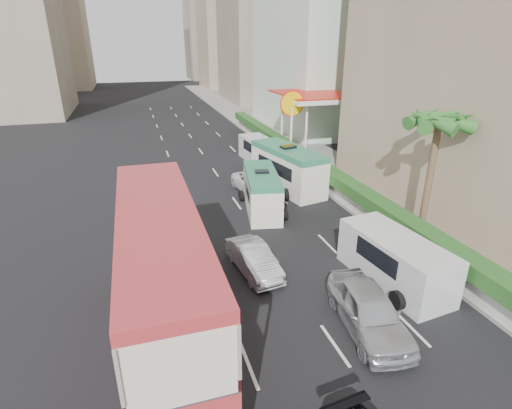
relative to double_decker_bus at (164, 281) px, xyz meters
name	(u,v)px	position (x,y,z in m)	size (l,w,h in m)	color
ground_plane	(320,310)	(6.00, 0.00, -2.53)	(200.00, 200.00, 0.00)	black
double_decker_bus	(164,281)	(0.00, 0.00, 0.00)	(2.50, 11.00, 5.06)	#BC3036
car_silver_lane_a	(254,271)	(4.25, 3.56, -2.53)	(1.40, 4.00, 1.32)	silver
car_silver_lane_b	(366,328)	(7.17, -1.52, -2.53)	(1.94, 4.81, 1.64)	silver
van_asset	(256,193)	(7.40, 13.42, -2.53)	(2.27, 4.92, 1.37)	silver
minibus_near	(262,191)	(6.86, 10.46, -1.28)	(1.88, 5.63, 2.50)	silver
minibus_far	(288,168)	(9.87, 13.75, -1.03)	(2.26, 6.78, 3.01)	silver
panel_van_near	(395,260)	(9.96, 0.93, -1.44)	(2.18, 5.44, 2.18)	silver
panel_van_far	(259,150)	(10.01, 20.96, -1.51)	(2.05, 5.12, 2.05)	silver
sidewalk	(294,146)	(15.00, 25.00, -2.44)	(6.00, 120.00, 0.18)	#99968C
kerb_wall	(315,175)	(12.20, 14.00, -1.85)	(0.30, 44.00, 1.00)	silver
hedge	(316,164)	(12.20, 14.00, -1.00)	(1.10, 44.00, 0.70)	#2D6626
palm_tree	(429,181)	(13.80, 4.00, 0.85)	(0.36, 0.36, 6.40)	brown
shell_station	(313,123)	(16.00, 23.00, 0.22)	(6.50, 8.00, 5.50)	silver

